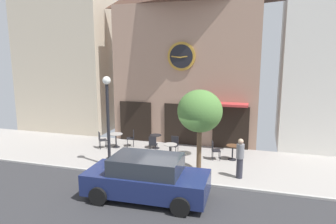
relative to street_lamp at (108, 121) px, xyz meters
The scene contains 17 objects.
ground_plane 3.75m from the street_lamp, 15.89° to the right, with size 29.47×10.31×0.13m.
clock_building 6.92m from the street_lamp, 68.03° to the left, with size 8.23×4.10×10.24m.
neighbor_building_left 9.62m from the street_lamp, 135.52° to the left, with size 6.09×3.20×13.46m.
street_lamp is the anchor object (origin of this frame).
street_tree 4.15m from the street_lamp, ahead, with size 1.86×1.67×3.62m.
cafe_table_near_curb 3.20m from the street_lamp, 110.00° to the left, with size 0.73×0.73×0.76m.
cafe_table_center_left 3.66m from the street_lamp, 69.11° to the left, with size 0.63×0.63×0.75m.
cafe_table_center_right 3.32m from the street_lamp, 34.28° to the left, with size 0.64×0.64×0.75m.
cafe_table_center 3.76m from the street_lamp, 10.08° to the left, with size 0.62×0.62×0.74m.
cafe_table_rightmost 6.05m from the street_lamp, 24.36° to the left, with size 0.61×0.61×0.72m.
cafe_chair_near_lamp 5.22m from the street_lamp, 26.16° to the left, with size 0.49×0.49×0.90m.
cafe_chair_left_end 3.20m from the street_lamp, 126.05° to the left, with size 0.56×0.56×0.90m.
cafe_chair_by_entrance 3.78m from the street_lamp, 46.36° to the left, with size 0.43×0.43×0.90m.
cafe_chair_curbside 3.45m from the street_lamp, 93.85° to the left, with size 0.53×0.53×0.90m.
cafe_chair_under_awning 3.03m from the street_lamp, 59.74° to the left, with size 0.45×0.45×0.90m.
pedestrian_grey 5.92m from the street_lamp, ahead, with size 0.45×0.45×1.67m.
parked_car_navy 3.98m from the street_lamp, 42.60° to the right, with size 4.35×2.11×1.55m.
Camera 1 is at (3.39, -11.19, 5.05)m, focal length 32.94 mm.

